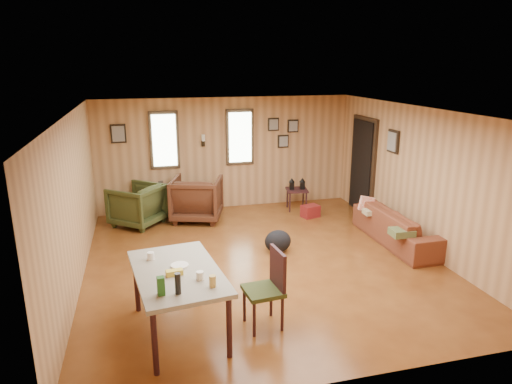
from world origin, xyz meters
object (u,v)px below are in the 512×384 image
(sofa, at_px, (402,220))
(side_table, at_px, (297,188))
(recliner_brown, at_px, (197,197))
(dining_table, at_px, (177,277))
(end_table, at_px, (156,197))
(recliner_green, at_px, (137,203))

(sofa, bearing_deg, side_table, 27.36)
(recliner_brown, relative_size, dining_table, 0.59)
(sofa, distance_m, recliner_brown, 3.96)
(recliner_brown, bearing_deg, side_table, -158.77)
(end_table, bearing_deg, side_table, -5.50)
(recliner_green, distance_m, end_table, 0.58)
(recliner_green, distance_m, dining_table, 4.02)
(sofa, relative_size, recliner_green, 2.37)
(dining_table, bearing_deg, side_table, 47.60)
(end_table, height_order, dining_table, dining_table)
(recliner_brown, height_order, end_table, recliner_brown)
(side_table, bearing_deg, recliner_green, -177.57)
(recliner_brown, height_order, side_table, recliner_brown)
(side_table, bearing_deg, sofa, -62.61)
(recliner_brown, bearing_deg, end_table, -9.81)
(end_table, relative_size, dining_table, 0.46)
(dining_table, bearing_deg, end_table, 83.50)
(sofa, xyz_separation_m, dining_table, (-4.07, -1.88, 0.31))
(recliner_brown, relative_size, end_table, 1.29)
(recliner_green, bearing_deg, side_table, 131.59)
(side_table, distance_m, dining_table, 5.06)
(recliner_green, bearing_deg, dining_table, 45.58)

